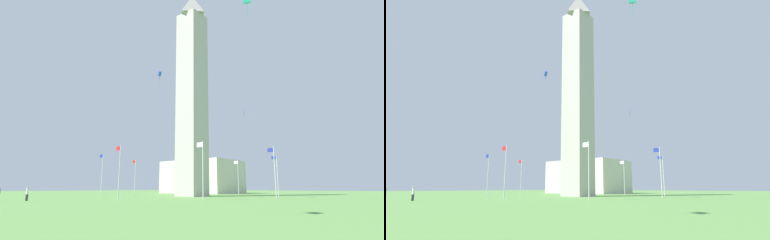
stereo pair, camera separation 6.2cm
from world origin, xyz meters
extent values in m
plane|color=#609347|center=(0.00, 0.00, 0.00)|extent=(260.00, 260.00, 0.00)
cube|color=#B7B2A8|center=(0.00, 0.00, 18.88)|extent=(4.72, 4.72, 37.76)
pyramid|color=#A5A097|center=(0.00, 0.00, 40.34)|extent=(4.72, 4.72, 5.15)
cylinder|color=silver|center=(16.90, 0.00, 3.97)|extent=(0.14, 0.14, 7.95)
cube|color=red|center=(17.45, 0.00, 7.50)|extent=(1.00, 0.03, 0.64)
cylinder|color=silver|center=(11.95, 11.95, 3.97)|extent=(0.14, 0.14, 7.95)
cube|color=#1E2D99|center=(12.50, 11.95, 7.50)|extent=(1.00, 0.03, 0.64)
cylinder|color=silver|center=(0.00, 16.90, 3.97)|extent=(0.14, 0.14, 7.95)
cube|color=red|center=(0.55, 16.90, 7.50)|extent=(1.00, 0.03, 0.64)
cylinder|color=silver|center=(-11.95, 11.95, 3.97)|extent=(0.14, 0.14, 7.95)
cube|color=white|center=(-11.40, 11.95, 7.50)|extent=(1.00, 0.03, 0.64)
cylinder|color=silver|center=(-16.90, 0.00, 3.97)|extent=(0.14, 0.14, 7.95)
cube|color=#1E2D99|center=(-16.35, 0.00, 7.50)|extent=(1.00, 0.03, 0.64)
cylinder|color=silver|center=(-11.95, -11.95, 3.97)|extent=(0.14, 0.14, 7.95)
cube|color=#1E2D99|center=(-11.40, -11.95, 7.50)|extent=(1.00, 0.03, 0.64)
cylinder|color=silver|center=(0.00, -16.90, 3.97)|extent=(0.14, 0.14, 7.95)
cube|color=white|center=(0.55, -16.90, 7.50)|extent=(1.00, 0.03, 0.64)
cylinder|color=silver|center=(11.95, -11.95, 3.97)|extent=(0.14, 0.14, 7.95)
cube|color=white|center=(12.50, -11.95, 7.50)|extent=(1.00, 0.03, 0.64)
cylinder|color=#2D2D38|center=(3.67, 28.10, 0.40)|extent=(0.29, 0.29, 0.80)
cylinder|color=white|center=(3.67, 28.10, 1.17)|extent=(0.32, 0.32, 0.73)
sphere|color=tan|center=(3.67, 28.10, 1.65)|extent=(0.24, 0.24, 0.24)
cube|color=purple|center=(-12.59, 1.34, 14.46)|extent=(1.20, 1.19, 0.25)
cylinder|color=#67278E|center=(-12.59, 1.34, 13.77)|extent=(0.04, 0.04, 1.04)
cube|color=blue|center=(-2.60, 11.67, 20.44)|extent=(0.91, 0.73, 0.91)
cylinder|color=#233C9D|center=(-2.60, 11.67, 19.74)|extent=(0.04, 0.04, 1.06)
cylinder|color=teal|center=(-26.88, 25.22, 15.85)|extent=(0.04, 0.04, 1.38)
cube|color=beige|center=(18.54, -26.83, 4.69)|extent=(21.36, 14.70, 9.37)
camera|label=1|loc=(-37.12, 44.36, 1.62)|focal=27.81mm
camera|label=2|loc=(-37.17, 44.32, 1.62)|focal=27.81mm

